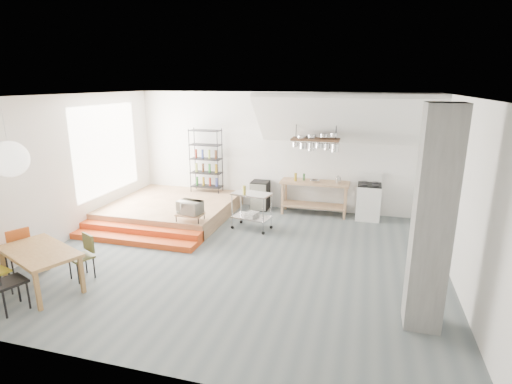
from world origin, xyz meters
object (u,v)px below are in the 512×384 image
(dining_table, at_px, (39,254))
(mini_fridge, at_px, (260,195))
(rolling_cart, at_px, (252,206))
(stove, at_px, (368,201))

(dining_table, xyz_separation_m, mini_fridge, (2.44, 5.33, -0.23))
(rolling_cart, bearing_deg, dining_table, -113.51)
(stove, relative_size, mini_fridge, 1.46)
(stove, relative_size, dining_table, 0.69)
(dining_table, xyz_separation_m, rolling_cart, (2.65, 3.76, -0.05))
(dining_table, bearing_deg, stove, 68.07)
(rolling_cart, xyz_separation_m, mini_fridge, (-0.21, 1.57, -0.18))
(dining_table, height_order, mini_fridge, mini_fridge)
(mini_fridge, bearing_deg, stove, -0.86)
(stove, distance_m, mini_fridge, 2.91)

